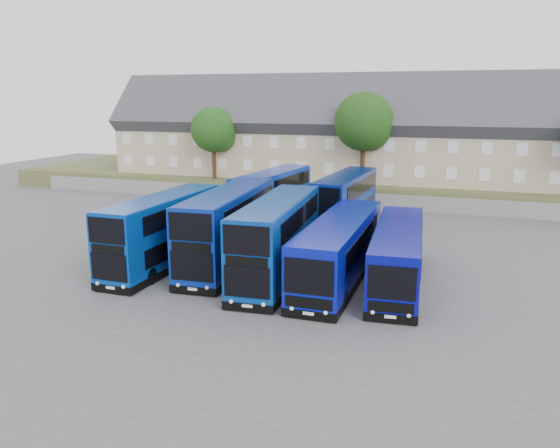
% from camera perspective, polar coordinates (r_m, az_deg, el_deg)
% --- Properties ---
extents(ground, '(120.00, 120.00, 0.00)m').
position_cam_1_polar(ground, '(32.49, -3.35, -5.97)').
color(ground, '#4E4E53').
rests_on(ground, ground).
extents(retaining_wall, '(70.00, 0.40, 1.50)m').
position_cam_1_polar(retaining_wall, '(54.59, 6.13, 2.62)').
color(retaining_wall, slate).
rests_on(retaining_wall, ground).
extents(earth_bank, '(80.00, 20.00, 2.00)m').
position_cam_1_polar(earth_bank, '(64.22, 8.11, 4.36)').
color(earth_bank, '#4B502D').
rests_on(earth_bank, ground).
extents(terrace_row, '(60.00, 10.40, 11.20)m').
position_cam_1_polar(terrace_row, '(59.19, 10.44, 9.00)').
color(terrace_row, tan).
rests_on(terrace_row, earth_bank).
extents(dd_front_left, '(2.78, 11.34, 4.49)m').
position_cam_1_polar(dd_front_left, '(35.47, -12.11, -0.89)').
color(dd_front_left, '#083895').
rests_on(dd_front_left, ground).
extents(dd_front_mid, '(3.68, 12.26, 4.81)m').
position_cam_1_polar(dd_front_mid, '(35.11, -5.38, -0.53)').
color(dd_front_mid, '#082797').
rests_on(dd_front_mid, ground).
extents(dd_front_right, '(3.52, 11.97, 4.70)m').
position_cam_1_polar(dd_front_right, '(32.44, -0.28, -1.71)').
color(dd_front_right, navy).
rests_on(dd_front_right, ground).
extents(dd_rear_left, '(3.69, 11.39, 4.45)m').
position_cam_1_polar(dd_rear_left, '(46.54, -0.83, 2.68)').
color(dd_rear_left, '#092DA8').
rests_on(dd_rear_left, ground).
extents(dd_rear_right, '(3.24, 11.44, 4.49)m').
position_cam_1_polar(dd_rear_right, '(44.71, 6.80, 2.18)').
color(dd_rear_right, navy).
rests_on(dd_rear_right, ground).
extents(coach_east_a, '(2.79, 13.30, 3.64)m').
position_cam_1_polar(coach_east_a, '(32.38, 6.21, -2.78)').
color(coach_east_a, '#0914A6').
rests_on(coach_east_a, ground).
extents(coach_east_b, '(3.50, 12.50, 3.38)m').
position_cam_1_polar(coach_east_b, '(32.25, 12.18, -3.31)').
color(coach_east_b, '#070990').
rests_on(coach_east_b, ground).
extents(tree_west, '(4.80, 4.80, 7.65)m').
position_cam_1_polar(tree_west, '(59.39, -6.81, 9.58)').
color(tree_west, '#382314').
rests_on(tree_west, earth_bank).
extents(tree_mid, '(5.76, 5.76, 9.18)m').
position_cam_1_polar(tree_mid, '(54.91, 8.91, 10.29)').
color(tree_mid, '#382314').
rests_on(tree_mid, earth_bank).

